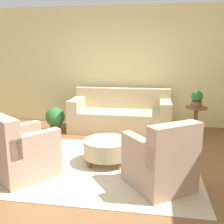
# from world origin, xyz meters

# --- Properties ---
(ground_plane) EXTENTS (16.00, 16.00, 0.00)m
(ground_plane) POSITION_xyz_m (0.00, 0.00, 0.00)
(ground_plane) COLOR brown
(wall_back) EXTENTS (9.11, 0.12, 2.80)m
(wall_back) POSITION_xyz_m (0.00, 2.61, 1.40)
(wall_back) COLOR beige
(wall_back) RESTS_ON ground_plane
(rug) EXTENTS (3.10, 2.29, 0.01)m
(rug) POSITION_xyz_m (0.00, 0.00, 0.01)
(rug) COLOR beige
(rug) RESTS_ON ground_plane
(couch) EXTENTS (2.21, 0.93, 0.93)m
(couch) POSITION_xyz_m (0.11, 1.98, 0.34)
(couch) COLOR #C6B289
(couch) RESTS_ON ground_plane
(armchair_left) EXTENTS (1.02, 1.04, 0.91)m
(armchair_left) POSITION_xyz_m (-0.97, -0.52, 0.36)
(armchair_left) COLOR tan
(armchair_left) RESTS_ON rug
(armchair_right) EXTENTS (1.02, 1.04, 0.91)m
(armchair_right) POSITION_xyz_m (0.97, -0.52, 0.36)
(armchair_right) COLOR tan
(armchair_right) RESTS_ON rug
(ottoman_table) EXTENTS (0.72, 0.72, 0.39)m
(ottoman_table) POSITION_xyz_m (0.13, 0.13, 0.26)
(ottoman_table) COLOR #C6B289
(ottoman_table) RESTS_ON rug
(side_table) EXTENTS (0.45, 0.45, 0.65)m
(side_table) POSITION_xyz_m (1.70, 1.73, 0.43)
(side_table) COLOR brown
(side_table) RESTS_ON ground_plane
(potted_plant_on_side_table) EXTENTS (0.24, 0.24, 0.34)m
(potted_plant_on_side_table) POSITION_xyz_m (1.70, 1.73, 0.82)
(potted_plant_on_side_table) COLOR brown
(potted_plant_on_side_table) RESTS_ON side_table
(potted_plant_floor) EXTENTS (0.42, 0.42, 0.55)m
(potted_plant_floor) POSITION_xyz_m (-1.32, 1.66, 0.31)
(potted_plant_floor) COLOR brown
(potted_plant_floor) RESTS_ON ground_plane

